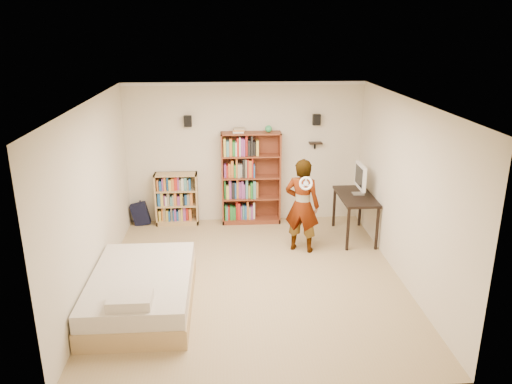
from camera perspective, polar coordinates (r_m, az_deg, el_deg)
ground at (r=7.73m, az=-0.40°, el=-9.87°), size 4.50×5.00×0.01m
room_shell at (r=7.07m, az=-0.43°, el=2.80°), size 4.52×5.02×2.71m
crown_molding at (r=6.88m, az=-0.45°, el=10.10°), size 4.50×5.00×0.06m
speaker_left at (r=9.37m, az=-7.80°, el=8.02°), size 0.14×0.12×0.20m
speaker_right at (r=9.51m, az=6.93°, el=8.21°), size 0.14×0.12×0.20m
wall_shelf at (r=9.61m, az=6.82°, el=5.58°), size 0.25×0.16×0.02m
tall_bookshelf at (r=9.56m, az=-0.58°, el=1.57°), size 1.13×0.33×1.79m
low_bookshelf at (r=9.72m, az=-9.05°, el=-0.78°), size 0.81×0.30×1.01m
computer_desk at (r=9.18m, az=11.19°, el=-2.75°), size 0.59×1.18×0.81m
imac at (r=9.03m, az=11.70°, el=1.42°), size 0.13×0.56×0.55m
daybed at (r=7.07m, az=-12.95°, el=-10.46°), size 1.35×2.08×0.61m
person at (r=8.39m, az=5.29°, el=-1.56°), size 0.69×0.59×1.62m
wii_wheel at (r=7.95m, az=5.72°, el=0.98°), size 0.22×0.08×0.22m
navy_bag at (r=9.90m, az=-13.07°, el=-2.41°), size 0.34×0.23×0.45m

